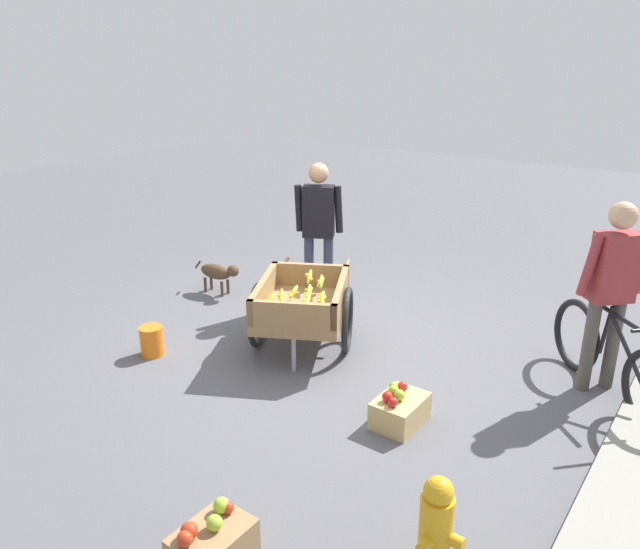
# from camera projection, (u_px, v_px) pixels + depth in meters

# --- Properties ---
(ground_plane) EXTENTS (24.00, 24.00, 0.00)m
(ground_plane) POSITION_uv_depth(u_px,v_px,m) (332.00, 345.00, 6.00)
(ground_plane) COLOR #56565B
(fruit_cart) EXTENTS (1.81, 1.45, 0.70)m
(fruit_cart) POSITION_uv_depth(u_px,v_px,m) (302.00, 306.00, 5.80)
(fruit_cart) COLOR #937047
(fruit_cart) RESTS_ON ground
(vendor_person) EXTENTS (0.34, 0.50, 1.62)m
(vendor_person) POSITION_uv_depth(u_px,v_px,m) (319.00, 222.00, 6.69)
(vendor_person) COLOR #333851
(vendor_person) RESTS_ON ground
(bicycle) EXTENTS (1.19, 1.24, 0.85)m
(bicycle) POSITION_uv_depth(u_px,v_px,m) (611.00, 359.00, 4.97)
(bicycle) COLOR black
(bicycle) RESTS_ON ground
(cyclist_person) EXTENTS (0.40, 0.42, 1.64)m
(cyclist_person) POSITION_uv_depth(u_px,v_px,m) (612.00, 281.00, 4.90)
(cyclist_person) COLOR #4C4742
(cyclist_person) RESTS_ON ground
(dog) EXTENTS (0.21, 0.67, 0.40)m
(dog) POSITION_uv_depth(u_px,v_px,m) (218.00, 272.00, 7.21)
(dog) COLOR #4C3823
(dog) RESTS_ON ground
(fire_hydrant) EXTENTS (0.25, 0.25, 0.67)m
(fire_hydrant) POSITION_uv_depth(u_px,v_px,m) (436.00, 532.00, 3.19)
(fire_hydrant) COLOR gold
(fire_hydrant) RESTS_ON ground
(plastic_bucket) EXTENTS (0.22, 0.22, 0.29)m
(plastic_bucket) POSITION_uv_depth(u_px,v_px,m) (152.00, 341.00, 5.76)
(plastic_bucket) COLOR orange
(plastic_bucket) RESTS_ON ground
(apple_crate) EXTENTS (0.44, 0.32, 0.31)m
(apple_crate) POSITION_uv_depth(u_px,v_px,m) (400.00, 409.00, 4.68)
(apple_crate) COLOR tan
(apple_crate) RESTS_ON ground
(mixed_fruit_crate) EXTENTS (0.44, 0.32, 0.32)m
(mixed_fruit_crate) POSITION_uv_depth(u_px,v_px,m) (212.00, 543.00, 3.39)
(mixed_fruit_crate) COLOR #99754C
(mixed_fruit_crate) RESTS_ON ground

